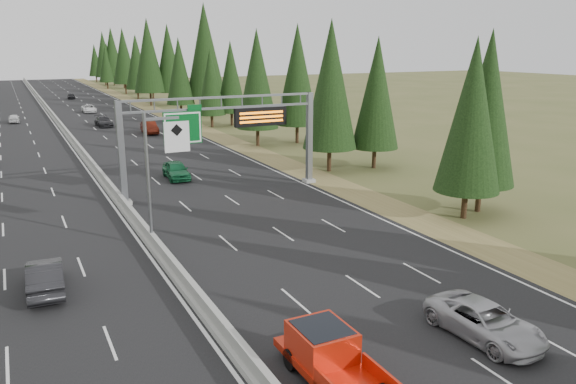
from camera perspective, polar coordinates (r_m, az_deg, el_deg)
name	(u,v)px	position (r m, az deg, el deg)	size (l,w,h in m)	color
road	(62,129)	(88.08, -22.02, 6.00)	(32.00, 260.00, 0.08)	black
shoulder_right	(181,121)	(91.24, -10.78, 7.06)	(3.60, 260.00, 0.06)	olive
median_barrier	(61,126)	(88.04, -22.04, 6.24)	(0.70, 260.00, 0.85)	gray
sign_gantry	(230,129)	(45.28, -5.89, 6.38)	(16.75, 0.98, 7.80)	slate
hov_sign_pole	(158,170)	(33.61, -13.10, 2.23)	(2.80, 0.50, 8.00)	slate
tree_row_right	(233,67)	(80.49, -5.59, 12.55)	(11.53, 238.30, 18.71)	black
silver_minivan	(485,321)	(24.92, 19.37, -12.29)	(2.40, 5.21, 1.45)	#A8A8AD
red_pickup	(328,354)	(20.85, 4.09, -16.05)	(2.05, 5.74, 1.87)	black
car_ahead_green	(176,170)	(51.43, -11.29, 2.20)	(1.88, 4.66, 1.59)	#155F35
car_ahead_dkred	(150,128)	(78.96, -13.89, 6.36)	(1.70, 4.87, 1.60)	#53160B
car_ahead_dkgrey	(104,121)	(87.93, -18.22, 6.83)	(2.07, 5.10, 1.48)	black
car_ahead_white	(89,109)	(107.30, -19.57, 7.98)	(2.24, 4.86, 1.35)	white
car_ahead_far	(71,96)	(136.17, -21.16, 9.08)	(1.50, 3.74, 1.27)	black
car_onc_near	(45,276)	(30.02, -23.44, -7.88)	(1.65, 4.72, 1.56)	black
car_onc_white	(14,118)	(97.40, -26.08, 6.74)	(1.59, 3.95, 1.35)	silver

